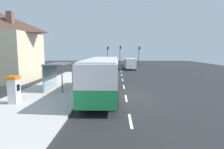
{
  "coord_description": "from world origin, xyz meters",
  "views": [
    {
      "loc": [
        -0.5,
        -16.04,
        3.84
      ],
      "look_at": [
        -1.0,
        2.73,
        1.5
      ],
      "focal_mm": 30.25,
      "sensor_mm": 36.0,
      "label": 1
    }
  ],
  "objects_px": {
    "recycling_bin_blue": "(83,80)",
    "recycling_bin_yellow": "(81,82)",
    "bus_shelter": "(56,69)",
    "recycling_bin_red": "(82,81)",
    "white_van": "(130,63)",
    "sedan_near": "(127,62)",
    "ticket_machine": "(14,89)",
    "traffic_light_near_side": "(139,53)",
    "bus": "(103,75)",
    "sedan_far": "(129,64)",
    "traffic_light_far_side": "(108,53)",
    "traffic_light_median": "(120,52)"
  },
  "relations": [
    {
      "from": "traffic_light_median",
      "to": "sedan_far",
      "type": "bearing_deg",
      "value": -78.46
    },
    {
      "from": "recycling_bin_yellow",
      "to": "traffic_light_median",
      "type": "xyz_separation_m",
      "value": [
        4.6,
        34.56,
        2.88
      ]
    },
    {
      "from": "recycling_bin_yellow",
      "to": "bus_shelter",
      "type": "height_order",
      "value": "bus_shelter"
    },
    {
      "from": "recycling_bin_blue",
      "to": "bus_shelter",
      "type": "bearing_deg",
      "value": -132.74
    },
    {
      "from": "traffic_light_far_side",
      "to": "sedan_far",
      "type": "bearing_deg",
      "value": -57.64
    },
    {
      "from": "traffic_light_near_side",
      "to": "bus_shelter",
      "type": "bearing_deg",
      "value": -109.33
    },
    {
      "from": "traffic_light_far_side",
      "to": "bus_shelter",
      "type": "relative_size",
      "value": 1.28
    },
    {
      "from": "traffic_light_median",
      "to": "white_van",
      "type": "bearing_deg",
      "value": -82.64
    },
    {
      "from": "recycling_bin_yellow",
      "to": "recycling_bin_blue",
      "type": "xyz_separation_m",
      "value": [
        0.0,
        1.4,
        0.0
      ]
    },
    {
      "from": "recycling_bin_red",
      "to": "white_van",
      "type": "bearing_deg",
      "value": 72.17
    },
    {
      "from": "recycling_bin_yellow",
      "to": "traffic_light_near_side",
      "type": "relative_size",
      "value": 0.19
    },
    {
      "from": "sedan_far",
      "to": "bus_shelter",
      "type": "bearing_deg",
      "value": -108.37
    },
    {
      "from": "sedan_far",
      "to": "ticket_machine",
      "type": "distance_m",
      "value": 32.95
    },
    {
      "from": "recycling_bin_blue",
      "to": "recycling_bin_yellow",
      "type": "bearing_deg",
      "value": -90.0
    },
    {
      "from": "ticket_machine",
      "to": "recycling_bin_yellow",
      "type": "distance_m",
      "value": 7.1
    },
    {
      "from": "white_van",
      "to": "recycling_bin_red",
      "type": "height_order",
      "value": "white_van"
    },
    {
      "from": "traffic_light_near_side",
      "to": "traffic_light_median",
      "type": "distance_m",
      "value": 5.35
    },
    {
      "from": "recycling_bin_yellow",
      "to": "traffic_light_far_side",
      "type": "xyz_separation_m",
      "value": [
        1.1,
        33.76,
        2.74
      ]
    },
    {
      "from": "recycling_bin_red",
      "to": "bus_shelter",
      "type": "height_order",
      "value": "bus_shelter"
    },
    {
      "from": "sedan_near",
      "to": "sedan_far",
      "type": "height_order",
      "value": "same"
    },
    {
      "from": "ticket_machine",
      "to": "recycling_bin_blue",
      "type": "relative_size",
      "value": 2.04
    },
    {
      "from": "bus",
      "to": "bus_shelter",
      "type": "xyz_separation_m",
      "value": [
        -4.7,
        2.13,
        0.25
      ]
    },
    {
      "from": "recycling_bin_yellow",
      "to": "recycling_bin_blue",
      "type": "bearing_deg",
      "value": 90.0
    },
    {
      "from": "bus",
      "to": "recycling_bin_red",
      "type": "distance_m",
      "value": 4.71
    },
    {
      "from": "ticket_machine",
      "to": "bus_shelter",
      "type": "relative_size",
      "value": 0.48
    },
    {
      "from": "ticket_machine",
      "to": "bus_shelter",
      "type": "xyz_separation_m",
      "value": [
        1.29,
        5.16,
        0.93
      ]
    },
    {
      "from": "sedan_far",
      "to": "recycling_bin_blue",
      "type": "distance_m",
      "value": 24.71
    },
    {
      "from": "sedan_near",
      "to": "recycling_bin_yellow",
      "type": "height_order",
      "value": "sedan_near"
    },
    {
      "from": "recycling_bin_yellow",
      "to": "traffic_light_median",
      "type": "distance_m",
      "value": 34.99
    },
    {
      "from": "bus_shelter",
      "to": "recycling_bin_red",
      "type": "bearing_deg",
      "value": 37.45
    },
    {
      "from": "sedan_far",
      "to": "recycling_bin_yellow",
      "type": "xyz_separation_m",
      "value": [
        -6.5,
        -25.24,
        -0.14
      ]
    },
    {
      "from": "bus",
      "to": "bus_shelter",
      "type": "height_order",
      "value": "bus"
    },
    {
      "from": "white_van",
      "to": "bus_shelter",
      "type": "xyz_separation_m",
      "value": [
        -8.61,
        -21.59,
        0.75
      ]
    },
    {
      "from": "sedan_near",
      "to": "ticket_machine",
      "type": "height_order",
      "value": "ticket_machine"
    },
    {
      "from": "recycling_bin_blue",
      "to": "bus",
      "type": "bearing_deg",
      "value": -61.19
    },
    {
      "from": "white_van",
      "to": "recycling_bin_red",
      "type": "relative_size",
      "value": 5.56
    },
    {
      "from": "white_van",
      "to": "ticket_machine",
      "type": "height_order",
      "value": "white_van"
    },
    {
      "from": "sedan_near",
      "to": "recycling_bin_yellow",
      "type": "relative_size",
      "value": 4.7
    },
    {
      "from": "ticket_machine",
      "to": "recycling_bin_red",
      "type": "height_order",
      "value": "ticket_machine"
    },
    {
      "from": "recycling_bin_blue",
      "to": "traffic_light_far_side",
      "type": "xyz_separation_m",
      "value": [
        1.1,
        32.36,
        2.74
      ]
    },
    {
      "from": "traffic_light_near_side",
      "to": "bus_shelter",
      "type": "height_order",
      "value": "traffic_light_near_side"
    },
    {
      "from": "white_van",
      "to": "recycling_bin_yellow",
      "type": "distance_m",
      "value": 21.58
    },
    {
      "from": "sedan_far",
      "to": "traffic_light_near_side",
      "type": "distance_m",
      "value": 8.76
    },
    {
      "from": "sedan_far",
      "to": "recycling_bin_yellow",
      "type": "distance_m",
      "value": 26.07
    },
    {
      "from": "sedan_far",
      "to": "traffic_light_far_side",
      "type": "bearing_deg",
      "value": 122.36
    },
    {
      "from": "recycling_bin_yellow",
      "to": "bus_shelter",
      "type": "relative_size",
      "value": 0.24
    },
    {
      "from": "sedan_far",
      "to": "traffic_light_median",
      "type": "relative_size",
      "value": 0.83
    },
    {
      "from": "recycling_bin_yellow",
      "to": "traffic_light_near_side",
      "type": "bearing_deg",
      "value": 73.61
    },
    {
      "from": "white_van",
      "to": "sedan_far",
      "type": "relative_size",
      "value": 1.19
    },
    {
      "from": "traffic_light_median",
      "to": "recycling_bin_red",
      "type": "bearing_deg",
      "value": -97.73
    }
  ]
}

